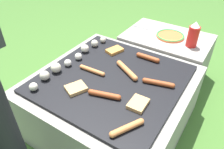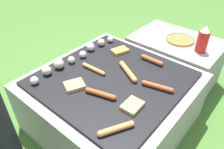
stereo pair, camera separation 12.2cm
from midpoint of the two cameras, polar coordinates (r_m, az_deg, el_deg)
The scene contains 16 objects.
ground_plane at distance 1.49m, azimuth 2.40°, elevation -12.22°, with size 14.00×14.00×0.00m, color #3D6628.
grill at distance 1.35m, azimuth 2.60°, elevation -7.13°, with size 0.85×0.85×0.37m.
side_ledge at distance 1.79m, azimuth 17.61°, elevation 3.37°, with size 0.44×0.63×0.37m.
sausage_front_center at distance 1.26m, azimuth 6.92°, elevation 0.74°, with size 0.11×0.19×0.03m.
sausage_front_right at distance 1.39m, azimuth 12.88°, elevation 3.60°, with size 0.03×0.16×0.03m.
sausage_front_left at distance 1.10m, azimuth 0.13°, elevation -5.19°, with size 0.07×0.17×0.03m.
sausage_mid_left at distance 1.19m, azimuth 14.71°, elevation -3.17°, with size 0.07×0.17×0.03m.
sausage_mid_right at distance 1.28m, azimuth -2.15°, elevation 1.38°, with size 0.03×0.17×0.02m.
sausage_back_center at distance 0.95m, azimuth 4.87°, elevation -14.10°, with size 0.16×0.10×0.03m.
bread_slice_center at distance 1.06m, azimuth 8.68°, elevation -8.21°, with size 0.11×0.08×0.02m.
bread_slice_left at distance 1.46m, azimuth 4.47°, elevation 6.14°, with size 0.12×0.10×0.02m.
bread_slice_right at distance 1.17m, azimuth -6.87°, elevation -2.93°, with size 0.13×0.12×0.02m.
mushroom_row at distance 1.37m, azimuth -7.45°, elevation 4.43°, with size 0.67×0.07×0.06m.
plate_colorful at distance 1.69m, azimuth 19.37°, elevation 8.60°, with size 0.21×0.21×0.02m.
condiment_bottle at distance 1.57m, azimuth 24.75°, elevation 8.15°, with size 0.07×0.07×0.18m.
fork_utensil at distance 1.80m, azimuth 12.26°, elevation 11.41°, with size 0.02×0.16×0.01m.
Camera 2 is at (-0.75, -0.63, 1.12)m, focal length 35.00 mm.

